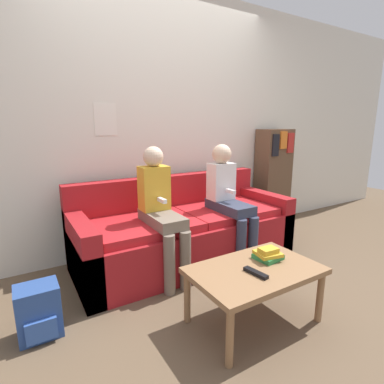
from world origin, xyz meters
name	(u,v)px	position (x,y,z in m)	size (l,w,h in m)	color
ground_plane	(216,282)	(0.00, 0.00, 0.00)	(10.00, 10.00, 0.00)	brown
wall_back	(160,123)	(0.00, 1.02, 1.30)	(8.00, 0.07, 2.60)	silver
couch	(185,232)	(0.00, 0.52, 0.28)	(2.05, 0.81, 0.78)	maroon
coffee_table	(255,275)	(-0.08, -0.53, 0.34)	(0.83, 0.53, 0.38)	#8E6642
person_left	(161,207)	(-0.33, 0.33, 0.62)	(0.24, 0.56, 1.11)	#756656
person_right	(229,196)	(0.37, 0.34, 0.63)	(0.24, 0.56, 1.10)	#33384C
tv_remote	(256,273)	(-0.14, -0.60, 0.39)	(0.06, 0.17, 0.02)	black
book_stack	(268,254)	(0.08, -0.48, 0.42)	(0.19, 0.18, 0.09)	#2D8442
bookshelf	(273,178)	(1.49, 0.85, 0.62)	(0.42, 0.27, 1.23)	brown
backpack	(39,312)	(-1.31, 0.05, 0.16)	(0.25, 0.23, 0.33)	#284789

